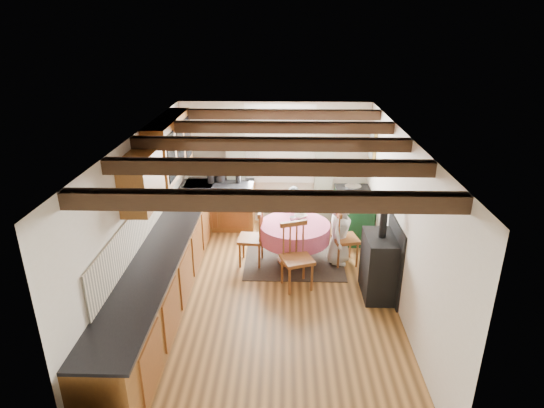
{
  "coord_description": "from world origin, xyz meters",
  "views": [
    {
      "loc": [
        0.18,
        -5.75,
        3.79
      ],
      "look_at": [
        0.0,
        0.8,
        1.15
      ],
      "focal_mm": 30.13,
      "sensor_mm": 36.0,
      "label": 1
    }
  ],
  "objects_px": {
    "cast_iron_stove": "(381,250)",
    "cup": "(292,220)",
    "chair_right": "(345,237)",
    "chair_near": "(297,257)",
    "child_right": "(339,230)",
    "aga_range": "(353,214)",
    "chair_left": "(251,237)",
    "child_far": "(293,215)",
    "dining_table": "(294,243)"
  },
  "relations": [
    {
      "from": "dining_table",
      "to": "chair_right",
      "type": "relative_size",
      "value": 1.19
    },
    {
      "from": "child_right",
      "to": "cup",
      "type": "bearing_deg",
      "value": 102.48
    },
    {
      "from": "cast_iron_stove",
      "to": "chair_right",
      "type": "bearing_deg",
      "value": 112.04
    },
    {
      "from": "chair_right",
      "to": "child_far",
      "type": "xyz_separation_m",
      "value": [
        -0.86,
        0.73,
        0.06
      ]
    },
    {
      "from": "cast_iron_stove",
      "to": "cup",
      "type": "xyz_separation_m",
      "value": [
        -1.25,
        1.01,
        0.01
      ]
    },
    {
      "from": "dining_table",
      "to": "chair_left",
      "type": "distance_m",
      "value": 0.74
    },
    {
      "from": "dining_table",
      "to": "aga_range",
      "type": "height_order",
      "value": "aga_range"
    },
    {
      "from": "cast_iron_stove",
      "to": "child_right",
      "type": "bearing_deg",
      "value": 116.55
    },
    {
      "from": "chair_near",
      "to": "chair_left",
      "type": "distance_m",
      "value": 1.04
    },
    {
      "from": "child_right",
      "to": "chair_near",
      "type": "bearing_deg",
      "value": 154.42
    },
    {
      "from": "child_far",
      "to": "cup",
      "type": "xyz_separation_m",
      "value": [
        -0.02,
        -0.65,
        0.2
      ]
    },
    {
      "from": "chair_left",
      "to": "child_far",
      "type": "height_order",
      "value": "child_far"
    },
    {
      "from": "child_right",
      "to": "cup",
      "type": "distance_m",
      "value": 0.79
    },
    {
      "from": "chair_near",
      "to": "chair_right",
      "type": "bearing_deg",
      "value": 24.04
    },
    {
      "from": "aga_range",
      "to": "chair_right",
      "type": "bearing_deg",
      "value": -104.69
    },
    {
      "from": "chair_near",
      "to": "child_right",
      "type": "xyz_separation_m",
      "value": [
        0.71,
        0.79,
        0.07
      ]
    },
    {
      "from": "chair_left",
      "to": "child_far",
      "type": "distance_m",
      "value": 1.05
    },
    {
      "from": "child_far",
      "to": "chair_near",
      "type": "bearing_deg",
      "value": 96.89
    },
    {
      "from": "chair_left",
      "to": "aga_range",
      "type": "relative_size",
      "value": 0.99
    },
    {
      "from": "child_right",
      "to": "aga_range",
      "type": "bearing_deg",
      "value": -3.94
    },
    {
      "from": "child_far",
      "to": "child_right",
      "type": "relative_size",
      "value": 0.94
    },
    {
      "from": "dining_table",
      "to": "cast_iron_stove",
      "type": "relative_size",
      "value": 0.79
    },
    {
      "from": "chair_right",
      "to": "aga_range",
      "type": "bearing_deg",
      "value": -26.39
    },
    {
      "from": "chair_right",
      "to": "cast_iron_stove",
      "type": "relative_size",
      "value": 0.66
    },
    {
      "from": "chair_right",
      "to": "child_far",
      "type": "relative_size",
      "value": 0.89
    },
    {
      "from": "dining_table",
      "to": "chair_left",
      "type": "height_order",
      "value": "chair_left"
    },
    {
      "from": "aga_range",
      "to": "cup",
      "type": "relative_size",
      "value": 9.43
    },
    {
      "from": "dining_table",
      "to": "cup",
      "type": "bearing_deg",
      "value": 118.9
    },
    {
      "from": "dining_table",
      "to": "child_far",
      "type": "distance_m",
      "value": 0.75
    },
    {
      "from": "child_far",
      "to": "chair_left",
      "type": "bearing_deg",
      "value": 53.06
    },
    {
      "from": "child_far",
      "to": "child_right",
      "type": "distance_m",
      "value": 1.03
    },
    {
      "from": "aga_range",
      "to": "child_right",
      "type": "distance_m",
      "value": 1.07
    },
    {
      "from": "child_right",
      "to": "chair_left",
      "type": "bearing_deg",
      "value": 109.17
    },
    {
      "from": "child_right",
      "to": "cup",
      "type": "relative_size",
      "value": 11.23
    },
    {
      "from": "cast_iron_stove",
      "to": "cup",
      "type": "bearing_deg",
      "value": 141.24
    },
    {
      "from": "chair_right",
      "to": "chair_near",
      "type": "bearing_deg",
      "value": 121.75
    },
    {
      "from": "cast_iron_stove",
      "to": "child_far",
      "type": "relative_size",
      "value": 1.34
    },
    {
      "from": "cup",
      "to": "child_right",
      "type": "bearing_deg",
      "value": -3.85
    },
    {
      "from": "chair_left",
      "to": "aga_range",
      "type": "height_order",
      "value": "chair_left"
    },
    {
      "from": "aga_range",
      "to": "child_far",
      "type": "distance_m",
      "value": 1.16
    },
    {
      "from": "dining_table",
      "to": "child_right",
      "type": "height_order",
      "value": "child_right"
    },
    {
      "from": "chair_near",
      "to": "child_right",
      "type": "bearing_deg",
      "value": 28.68
    },
    {
      "from": "dining_table",
      "to": "chair_left",
      "type": "relative_size",
      "value": 1.19
    },
    {
      "from": "cast_iron_stove",
      "to": "chair_near",
      "type": "bearing_deg",
      "value": 172.36
    },
    {
      "from": "dining_table",
      "to": "cast_iron_stove",
      "type": "distance_m",
      "value": 1.58
    },
    {
      "from": "chair_right",
      "to": "child_right",
      "type": "bearing_deg",
      "value": 64.84
    },
    {
      "from": "chair_near",
      "to": "aga_range",
      "type": "distance_m",
      "value": 2.09
    },
    {
      "from": "child_right",
      "to": "dining_table",
      "type": "bearing_deg",
      "value": 107.64
    },
    {
      "from": "aga_range",
      "to": "cast_iron_stove",
      "type": "bearing_deg",
      "value": -86.76
    },
    {
      "from": "chair_right",
      "to": "cast_iron_stove",
      "type": "bearing_deg",
      "value": -169.66
    }
  ]
}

